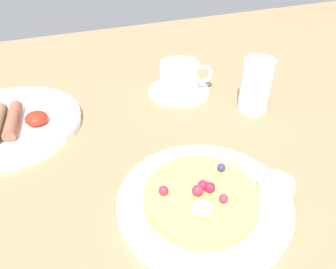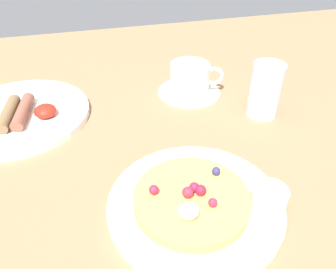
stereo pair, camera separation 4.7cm
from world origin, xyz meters
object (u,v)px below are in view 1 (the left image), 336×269
(syrup_ramekin, at_px, (275,189))
(coffee_cup, at_px, (180,76))
(water_glass, at_px, (256,86))
(breakfast_plate, at_px, (8,124))
(pancake_plate, at_px, (204,202))
(coffee_saucer, at_px, (179,90))

(syrup_ramekin, relative_size, coffee_cup, 0.44)
(syrup_ramekin, bearing_deg, water_glass, 64.19)
(breakfast_plate, bearing_deg, pancake_plate, -49.72)
(pancake_plate, relative_size, syrup_ramekin, 4.88)
(coffee_saucer, bearing_deg, coffee_cup, -14.90)
(water_glass, bearing_deg, coffee_cup, 133.16)
(breakfast_plate, bearing_deg, water_glass, -13.09)
(coffee_cup, distance_m, water_glass, 0.16)
(coffee_cup, bearing_deg, syrup_ramekin, -89.86)
(breakfast_plate, xyz_separation_m, water_glass, (0.47, -0.11, 0.05))
(water_glass, bearing_deg, pancake_plate, -136.00)
(pancake_plate, height_order, breakfast_plate, breakfast_plate)
(pancake_plate, relative_size, coffee_saucer, 1.82)
(syrup_ramekin, relative_size, water_glass, 0.47)
(coffee_cup, bearing_deg, breakfast_plate, -178.38)
(pancake_plate, relative_size, breakfast_plate, 0.91)
(pancake_plate, bearing_deg, coffee_cup, 73.38)
(pancake_plate, xyz_separation_m, breakfast_plate, (-0.26, 0.31, 0.00))
(syrup_ramekin, relative_size, breakfast_plate, 0.19)
(breakfast_plate, relative_size, coffee_cup, 2.38)
(pancake_plate, distance_m, coffee_saucer, 0.33)
(coffee_saucer, distance_m, coffee_cup, 0.04)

